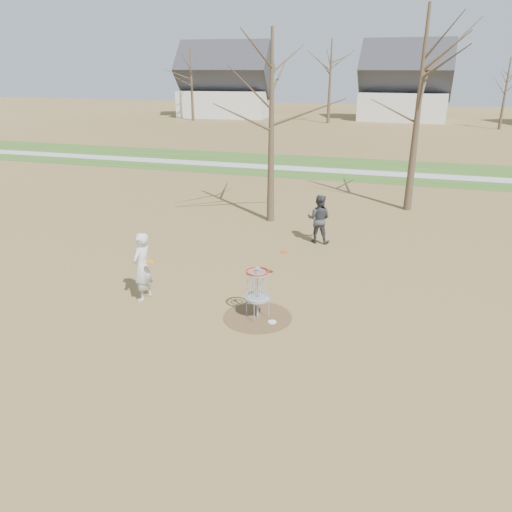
{
  "coord_description": "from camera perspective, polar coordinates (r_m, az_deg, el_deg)",
  "views": [
    {
      "loc": [
        3.33,
        -11.05,
        6.09
      ],
      "look_at": [
        -0.5,
        1.5,
        1.1
      ],
      "focal_mm": 35.0,
      "sensor_mm": 36.0,
      "label": 1
    }
  ],
  "objects": [
    {
      "name": "discs_in_play",
      "position": [
        14.15,
        -3.65,
        -0.05
      ],
      "size": [
        3.25,
        2.84,
        0.36
      ],
      "color": "#DF3E0B",
      "rests_on": "ground"
    },
    {
      "name": "green_band",
      "position": [
        32.79,
        11.0,
        9.76
      ],
      "size": [
        160.0,
        8.0,
        0.01
      ],
      "primitive_type": "cube",
      "color": "#2D5119",
      "rests_on": "ground"
    },
    {
      "name": "footpath",
      "position": [
        31.81,
        10.79,
        9.46
      ],
      "size": [
        160.0,
        1.5,
        0.01
      ],
      "primitive_type": "cube",
      "color": "#9E9E99",
      "rests_on": "green_band"
    },
    {
      "name": "player_standing",
      "position": [
        13.97,
        -12.88,
        -1.22
      ],
      "size": [
        0.52,
        0.74,
        1.94
      ],
      "primitive_type": "imported",
      "rotation": [
        0.0,
        0.0,
        -1.64
      ],
      "color": "silver",
      "rests_on": "ground"
    },
    {
      "name": "bare_trees",
      "position": [
        46.86,
        15.98,
        19.18
      ],
      "size": [
        52.62,
        44.98,
        9.0
      ],
      "color": "#382B1E",
      "rests_on": "ground"
    },
    {
      "name": "disc_golf_basket",
      "position": [
        12.64,
        0.18,
        -3.34
      ],
      "size": [
        0.64,
        0.64,
        1.35
      ],
      "color": "#9EA3AD",
      "rests_on": "ground"
    },
    {
      "name": "ground",
      "position": [
        13.04,
        0.18,
        -7.0
      ],
      "size": [
        160.0,
        160.0,
        0.0
      ],
      "primitive_type": "plane",
      "color": "brown",
      "rests_on": "ground"
    },
    {
      "name": "player_throwing",
      "position": [
        18.37,
        7.19,
        4.23
      ],
      "size": [
        0.89,
        0.71,
        1.79
      ],
      "primitive_type": "imported",
      "rotation": [
        0.0,
        0.0,
        3.11
      ],
      "color": "#323337",
      "rests_on": "ground"
    },
    {
      "name": "houses_row",
      "position": [
        63.66,
        18.74,
        17.49
      ],
      "size": [
        56.51,
        10.01,
        7.26
      ],
      "color": "silver",
      "rests_on": "ground"
    },
    {
      "name": "disc_grounded",
      "position": [
        12.78,
        1.86,
        -7.54
      ],
      "size": [
        0.22,
        0.22,
        0.02
      ],
      "primitive_type": "cylinder",
      "color": "silver",
      "rests_on": "dirt_circle"
    },
    {
      "name": "dirt_circle",
      "position": [
        13.04,
        0.18,
        -6.98
      ],
      "size": [
        1.8,
        1.8,
        0.01
      ],
      "primitive_type": "cylinder",
      "color": "#47331E",
      "rests_on": "ground"
    }
  ]
}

